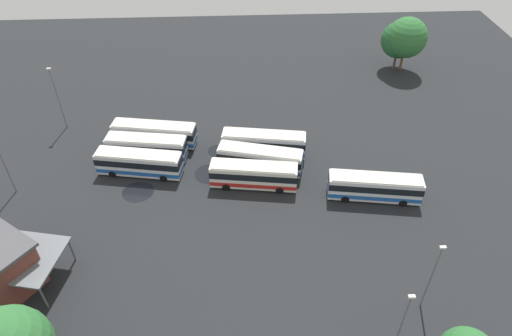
{
  "coord_description": "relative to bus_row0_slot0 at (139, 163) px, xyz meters",
  "views": [
    {
      "loc": [
        -2.75,
        -46.98,
        38.97
      ],
      "look_at": [
        -0.35,
        -1.63,
        1.46
      ],
      "focal_mm": 32.04,
      "sensor_mm": 36.0,
      "label": 1
    }
  ],
  "objects": [
    {
      "name": "maintenance_shelter",
      "position": [
        -10.68,
        -16.06,
        1.48
      ],
      "size": [
        11.98,
        8.62,
        3.42
      ],
      "color": "slate",
      "rests_on": "ground_plane"
    },
    {
      "name": "lamp_post_by_building",
      "position": [
        26.04,
        -26.37,
        2.91
      ],
      "size": [
        0.56,
        0.28,
        8.54
      ],
      "color": "slate",
      "rests_on": "ground_plane"
    },
    {
      "name": "puddle_back_corner",
      "position": [
        9.11,
        -0.6,
        -1.77
      ],
      "size": [
        4.14,
        4.14,
        0.01
      ],
      "primitive_type": "cylinder",
      "color": "black",
      "rests_on": "ground_plane"
    },
    {
      "name": "lamp_post_far_corner",
      "position": [
        -12.68,
        11.47,
        3.53
      ],
      "size": [
        0.56,
        0.28,
        9.77
      ],
      "color": "slate",
      "rests_on": "ground_plane"
    },
    {
      "name": "ground_plane",
      "position": [
        15.47,
        0.16,
        -1.78
      ],
      "size": [
        108.86,
        108.86,
        0.0
      ],
      "primitive_type": "plane",
      "color": "black"
    },
    {
      "name": "bus_row2_slot0",
      "position": [
        29.37,
        -6.24,
        0.0
      ],
      "size": [
        11.5,
        4.19,
        3.36
      ],
      "color": "silver",
      "rests_on": "ground_plane"
    },
    {
      "name": "bus_row1_slot1",
      "position": [
        15.73,
        0.0,
        -0.0
      ],
      "size": [
        11.35,
        5.18,
        3.36
      ],
      "color": "silver",
      "rests_on": "ground_plane"
    },
    {
      "name": "tree_northwest",
      "position": [
        41.8,
        27.59,
        3.65
      ],
      "size": [
        6.35,
        6.35,
        8.61
      ],
      "color": "brown",
      "rests_on": "ground_plane"
    },
    {
      "name": "lamp_post_near_entrance",
      "position": [
        -15.26,
        -2.76,
        2.62
      ],
      "size": [
        0.56,
        0.28,
        7.98
      ],
      "color": "slate",
      "rests_on": "ground_plane"
    },
    {
      "name": "bus_row0_slot1",
      "position": [
        0.51,
        3.42,
        -0.0
      ],
      "size": [
        11.07,
        4.09,
        3.36
      ],
      "color": "silver",
      "rests_on": "ground_plane"
    },
    {
      "name": "bus_row0_slot2",
      "position": [
        1.18,
        6.55,
        0.0
      ],
      "size": [
        11.97,
        4.46,
        3.36
      ],
      "color": "silver",
      "rests_on": "ground_plane"
    },
    {
      "name": "bus_row1_slot0",
      "position": [
        14.74,
        -3.2,
        -0.0
      ],
      "size": [
        11.18,
        4.07,
        3.36
      ],
      "color": "silver",
      "rests_on": "ground_plane"
    },
    {
      "name": "puddle_front_lane",
      "position": [
        0.09,
        -3.63,
        -1.77
      ],
      "size": [
        3.98,
        3.98,
        0.01
      ],
      "primitive_type": "cylinder",
      "color": "black",
      "rests_on": "ground_plane"
    },
    {
      "name": "puddle_centre_drain",
      "position": [
        10.11,
        4.32,
        -1.77
      ],
      "size": [
        2.99,
        2.99,
        0.01
      ],
      "primitive_type": "cylinder",
      "color": "black",
      "rests_on": "ground_plane"
    },
    {
      "name": "lamp_post_mid_lot",
      "position": [
        30.21,
        -21.74,
        3.0
      ],
      "size": [
        0.56,
        0.28,
        8.73
      ],
      "color": "slate",
      "rests_on": "ground_plane"
    },
    {
      "name": "bus_row0_slot0",
      "position": [
        0.0,
        0.0,
        0.0
      ],
      "size": [
        11.36,
        4.43,
        3.36
      ],
      "color": "silver",
      "rests_on": "ground_plane"
    },
    {
      "name": "bus_row1_slot2",
      "position": [
        16.45,
        3.48,
        0.0
      ],
      "size": [
        11.64,
        4.24,
        3.36
      ],
      "color": "silver",
      "rests_on": "ground_plane"
    },
    {
      "name": "tree_east_edge",
      "position": [
        42.73,
        26.81,
        4.41
      ],
      "size": [
        6.95,
        6.95,
        9.68
      ],
      "color": "brown",
      "rests_on": "ground_plane"
    }
  ]
}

